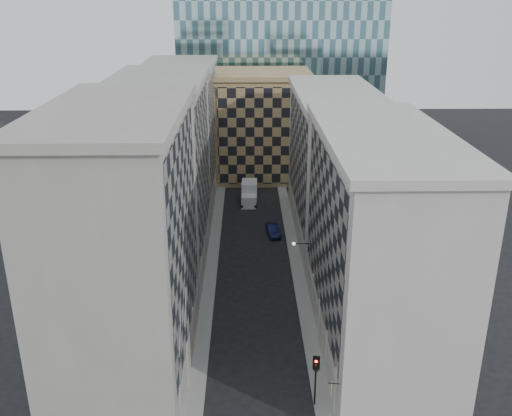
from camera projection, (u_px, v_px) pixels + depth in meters
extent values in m
cube|color=gray|center=(211.00, 270.00, 69.25)|extent=(1.50, 100.00, 0.15)
cube|color=gray|center=(297.00, 269.00, 69.43)|extent=(1.50, 100.00, 0.15)
cube|color=gray|center=(125.00, 252.00, 47.32)|extent=(10.00, 22.00, 23.00)
cube|color=gray|center=(183.00, 235.00, 46.87)|extent=(0.25, 19.36, 18.00)
cube|color=gray|center=(188.00, 352.00, 50.94)|extent=(0.45, 21.12, 3.20)
cube|color=gray|center=(113.00, 110.00, 43.09)|extent=(10.80, 22.80, 0.70)
cylinder|color=gray|center=(176.00, 410.00, 43.02)|extent=(0.90, 0.90, 4.40)
cylinder|color=gray|center=(183.00, 365.00, 48.16)|extent=(0.90, 0.90, 4.40)
cylinder|color=gray|center=(189.00, 329.00, 53.29)|extent=(0.90, 0.90, 4.40)
cylinder|color=gray|center=(194.00, 299.00, 58.43)|extent=(0.90, 0.90, 4.40)
cube|color=gray|center=(162.00, 177.00, 68.04)|extent=(10.00, 22.00, 22.00)
cube|color=gray|center=(202.00, 165.00, 67.59)|extent=(0.25, 19.36, 17.00)
cube|color=gray|center=(205.00, 248.00, 71.49)|extent=(0.45, 21.12, 3.20)
cube|color=gray|center=(156.00, 81.00, 63.99)|extent=(10.80, 22.80, 0.70)
cylinder|color=gray|center=(198.00, 274.00, 63.56)|extent=(0.90, 0.90, 4.40)
cylinder|color=gray|center=(202.00, 253.00, 68.70)|extent=(0.90, 0.90, 4.40)
cylinder|color=gray|center=(205.00, 235.00, 73.84)|extent=(0.90, 0.90, 4.40)
cylinder|color=gray|center=(207.00, 219.00, 78.97)|extent=(0.90, 0.90, 4.40)
cube|color=gray|center=(181.00, 137.00, 88.77)|extent=(10.00, 22.00, 21.00)
cube|color=gray|center=(212.00, 127.00, 88.31)|extent=(0.25, 19.36, 16.00)
cube|color=gray|center=(213.00, 190.00, 92.03)|extent=(0.45, 21.12, 3.20)
cube|color=gray|center=(178.00, 66.00, 84.89)|extent=(10.80, 22.80, 0.70)
cylinder|color=gray|center=(210.00, 205.00, 84.11)|extent=(0.90, 0.90, 4.40)
cylinder|color=gray|center=(212.00, 193.00, 89.24)|extent=(0.90, 0.90, 4.40)
cylinder|color=gray|center=(213.00, 182.00, 94.38)|extent=(0.90, 0.90, 4.40)
cylinder|color=gray|center=(215.00, 172.00, 99.52)|extent=(0.90, 0.90, 4.40)
cube|color=#B7B3A8|center=(377.00, 246.00, 51.97)|extent=(10.00, 26.00, 20.00)
cube|color=gray|center=(324.00, 232.00, 51.35)|extent=(0.25, 22.88, 15.00)
cube|color=#B7B3A8|center=(321.00, 326.00, 54.89)|extent=(0.45, 24.96, 3.20)
cube|color=#B7B3A8|center=(386.00, 135.00, 48.27)|extent=(10.80, 26.80, 0.70)
cylinder|color=#B7B3A8|center=(340.00, 392.00, 44.97)|extent=(0.90, 0.90, 4.40)
cylinder|color=#B7B3A8|center=(330.00, 353.00, 49.82)|extent=(0.90, 0.90, 4.40)
cylinder|color=#B7B3A8|center=(323.00, 320.00, 54.68)|extent=(0.90, 0.90, 4.40)
cylinder|color=#B7B3A8|center=(316.00, 294.00, 59.54)|extent=(0.90, 0.90, 4.40)
cylinder|color=#B7B3A8|center=(311.00, 271.00, 64.39)|extent=(0.90, 0.90, 4.40)
cube|color=#B7B3A8|center=(334.00, 166.00, 77.36)|extent=(10.00, 28.00, 19.00)
cube|color=gray|center=(298.00, 156.00, 76.74)|extent=(0.25, 24.64, 14.00)
cube|color=#B7B3A8|center=(297.00, 220.00, 80.10)|extent=(0.45, 26.88, 3.20)
cube|color=#B7B3A8|center=(337.00, 93.00, 73.84)|extent=(10.80, 28.80, 0.70)
cube|color=#A28955|center=(262.00, 127.00, 101.66)|extent=(16.00, 14.00, 18.00)
cube|color=tan|center=(263.00, 137.00, 95.03)|extent=(15.20, 0.25, 16.50)
cube|color=#A28955|center=(262.00, 74.00, 98.31)|extent=(16.80, 14.80, 0.80)
cube|color=#2A2621|center=(250.00, 87.00, 112.92)|extent=(6.00, 6.00, 28.00)
cube|color=#2A2621|center=(250.00, 8.00, 107.66)|extent=(7.00, 7.00, 1.40)
cylinder|color=gray|center=(180.00, 335.00, 42.12)|extent=(0.10, 2.33, 2.33)
cylinder|color=gray|center=(185.00, 307.00, 45.86)|extent=(0.10, 2.33, 2.33)
cylinder|color=black|center=(302.00, 244.00, 61.63)|extent=(1.80, 0.08, 0.08)
sphere|color=#FFE5B2|center=(294.00, 244.00, 61.62)|extent=(0.36, 0.36, 0.36)
cylinder|color=black|center=(315.00, 387.00, 46.06)|extent=(0.15, 0.15, 3.32)
cube|color=black|center=(316.00, 364.00, 45.26)|extent=(0.40, 0.35, 1.14)
cube|color=black|center=(316.00, 363.00, 45.43)|extent=(0.57, 0.15, 1.30)
sphere|color=#FF0C07|center=(316.00, 362.00, 44.97)|extent=(0.21, 0.21, 0.21)
sphere|color=#331E05|center=(316.00, 366.00, 45.11)|extent=(0.21, 0.21, 0.21)
sphere|color=black|center=(316.00, 370.00, 45.25)|extent=(0.21, 0.21, 0.21)
cube|color=white|center=(249.00, 201.00, 89.29)|extent=(2.40, 2.60, 1.89)
cube|color=white|center=(249.00, 191.00, 91.60)|extent=(2.55, 3.87, 3.26)
cylinder|color=black|center=(242.00, 206.00, 88.69)|extent=(0.35, 0.96, 0.95)
cylinder|color=black|center=(256.00, 206.00, 88.66)|extent=(0.35, 0.96, 0.95)
cylinder|color=black|center=(243.00, 195.00, 93.21)|extent=(0.35, 0.96, 0.95)
cylinder|color=black|center=(256.00, 195.00, 93.18)|extent=(0.35, 0.96, 0.95)
imported|color=#10143C|center=(273.00, 230.00, 79.07)|extent=(2.09, 4.59, 1.46)
cylinder|color=black|center=(334.00, 383.00, 42.73)|extent=(0.91, 0.21, 0.06)
cube|color=beige|center=(331.00, 388.00, 42.89)|extent=(0.20, 0.79, 0.79)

